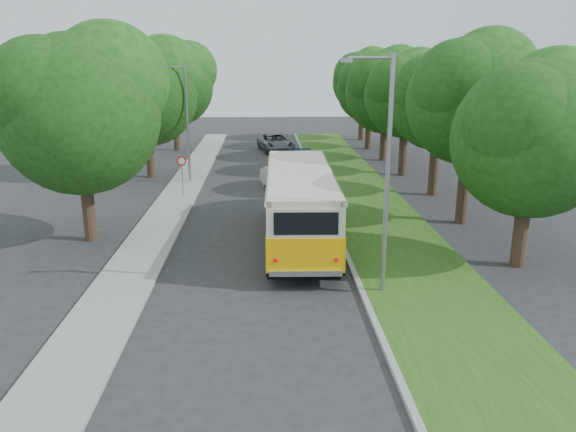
{
  "coord_description": "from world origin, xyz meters",
  "views": [
    {
      "loc": [
        0.3,
        -20.29,
        7.79
      ],
      "look_at": [
        1.25,
        2.24,
        1.5
      ],
      "focal_mm": 35.0,
      "sensor_mm": 36.0,
      "label": 1
    }
  ],
  "objects_px": {
    "vintage_bus": "(300,206)",
    "lamppost_near": "(385,169)",
    "lamppost_far": "(186,120)",
    "car_grey": "(276,142)",
    "car_silver": "(318,204)",
    "car_blue": "(302,162)",
    "car_white": "(280,179)"
  },
  "relations": [
    {
      "from": "lamppost_far",
      "to": "vintage_bus",
      "type": "bearing_deg",
      "value": -62.97
    },
    {
      "from": "lamppost_far",
      "to": "car_silver",
      "type": "xyz_separation_m",
      "value": [
        7.7,
        -8.44,
        -3.48
      ]
    },
    {
      "from": "lamppost_near",
      "to": "car_white",
      "type": "bearing_deg",
      "value": 100.42
    },
    {
      "from": "car_blue",
      "to": "vintage_bus",
      "type": "bearing_deg",
      "value": -95.15
    },
    {
      "from": "vintage_bus",
      "to": "lamppost_near",
      "type": "bearing_deg",
      "value": -65.89
    },
    {
      "from": "car_silver",
      "to": "car_blue",
      "type": "height_order",
      "value": "car_blue"
    },
    {
      "from": "lamppost_near",
      "to": "car_white",
      "type": "height_order",
      "value": "lamppost_near"
    },
    {
      "from": "car_white",
      "to": "car_blue",
      "type": "distance_m",
      "value": 6.22
    },
    {
      "from": "lamppost_near",
      "to": "car_grey",
      "type": "height_order",
      "value": "lamppost_near"
    },
    {
      "from": "lamppost_near",
      "to": "vintage_bus",
      "type": "distance_m",
      "value": 6.8
    },
    {
      "from": "vintage_bus",
      "to": "car_blue",
      "type": "distance_m",
      "value": 16.38
    },
    {
      "from": "lamppost_far",
      "to": "car_silver",
      "type": "height_order",
      "value": "lamppost_far"
    },
    {
      "from": "car_white",
      "to": "car_grey",
      "type": "height_order",
      "value": "car_grey"
    },
    {
      "from": "car_grey",
      "to": "car_blue",
      "type": "bearing_deg",
      "value": -90.46
    },
    {
      "from": "vintage_bus",
      "to": "car_silver",
      "type": "bearing_deg",
      "value": 76.01
    },
    {
      "from": "car_blue",
      "to": "car_grey",
      "type": "xyz_separation_m",
      "value": [
        -1.69,
        9.49,
        0.08
      ]
    },
    {
      "from": "car_silver",
      "to": "lamppost_far",
      "type": "bearing_deg",
      "value": 122.3
    },
    {
      "from": "vintage_bus",
      "to": "car_blue",
      "type": "xyz_separation_m",
      "value": [
        1.19,
        16.31,
        -0.96
      ]
    },
    {
      "from": "vintage_bus",
      "to": "car_silver",
      "type": "height_order",
      "value": "vintage_bus"
    },
    {
      "from": "car_silver",
      "to": "car_blue",
      "type": "bearing_deg",
      "value": 79.93
    },
    {
      "from": "vintage_bus",
      "to": "car_grey",
      "type": "height_order",
      "value": "vintage_bus"
    },
    {
      "from": "vintage_bus",
      "to": "car_blue",
      "type": "bearing_deg",
      "value": 87.28
    },
    {
      "from": "car_blue",
      "to": "car_white",
      "type": "bearing_deg",
      "value": -107.34
    },
    {
      "from": "lamppost_near",
      "to": "lamppost_far",
      "type": "relative_size",
      "value": 1.07
    },
    {
      "from": "car_blue",
      "to": "car_grey",
      "type": "height_order",
      "value": "car_grey"
    },
    {
      "from": "vintage_bus",
      "to": "lamppost_far",
      "type": "bearing_deg",
      "value": 118.49
    },
    {
      "from": "vintage_bus",
      "to": "car_silver",
      "type": "distance_m",
      "value": 4.59
    },
    {
      "from": "lamppost_near",
      "to": "car_silver",
      "type": "distance_m",
      "value": 10.8
    },
    {
      "from": "lamppost_far",
      "to": "vintage_bus",
      "type": "distance_m",
      "value": 14.53
    },
    {
      "from": "car_silver",
      "to": "car_blue",
      "type": "distance_m",
      "value": 11.99
    },
    {
      "from": "car_white",
      "to": "car_grey",
      "type": "distance_m",
      "value": 15.46
    },
    {
      "from": "car_silver",
      "to": "car_white",
      "type": "xyz_separation_m",
      "value": [
        -1.75,
        6.03,
        0.06
      ]
    }
  ]
}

